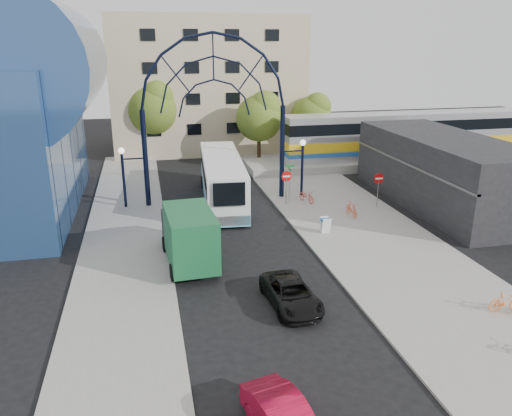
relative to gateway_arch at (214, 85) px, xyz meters
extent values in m
plane|color=black|center=(0.00, -14.00, -8.56)|extent=(120.00, 120.00, 0.00)
cube|color=gray|center=(8.00, -10.00, -8.50)|extent=(8.00, 56.00, 0.12)
cube|color=gray|center=(-6.50, -8.00, -8.50)|extent=(5.00, 50.00, 0.12)
cylinder|color=black|center=(-5.00, 0.00, -5.06)|extent=(0.36, 0.36, 7.00)
cylinder|color=black|center=(5.00, 0.00, -5.06)|extent=(0.36, 0.36, 7.00)
cylinder|color=black|center=(-6.60, 0.00, -6.56)|extent=(0.20, 0.20, 4.00)
cylinder|color=black|center=(6.60, 0.00, -6.56)|extent=(0.20, 0.20, 4.00)
sphere|color=white|center=(-6.60, 0.00, -4.36)|extent=(0.44, 0.44, 0.44)
sphere|color=white|center=(6.60, 0.00, -4.36)|extent=(0.44, 0.44, 0.44)
cylinder|color=slate|center=(4.80, -2.00, -7.34)|extent=(0.06, 0.06, 2.20)
cylinder|color=red|center=(4.80, -2.00, -6.34)|extent=(0.80, 0.04, 0.80)
cube|color=white|center=(4.80, -2.03, -6.34)|extent=(0.55, 0.02, 0.12)
cylinder|color=slate|center=(11.00, -4.00, -7.34)|extent=(0.06, 0.06, 2.20)
cylinder|color=red|center=(11.00, -4.00, -6.34)|extent=(0.76, 0.04, 0.76)
cube|color=white|center=(11.00, -4.03, -6.34)|extent=(0.55, 0.02, 0.12)
cylinder|color=slate|center=(5.20, -1.40, -7.04)|extent=(0.05, 0.05, 2.80)
cube|color=#146626|center=(5.20, -1.40, -5.74)|extent=(0.70, 0.03, 0.18)
cube|color=#146626|center=(5.20, -1.40, -5.99)|extent=(0.03, 0.70, 0.18)
cube|color=white|center=(5.60, -8.20, -7.94)|extent=(0.55, 0.26, 0.99)
cube|color=white|center=(5.60, -7.85, -7.94)|extent=(0.55, 0.26, 0.99)
cube|color=#1E59A5|center=(5.60, -8.02, -7.61)|extent=(0.55, 0.42, 0.14)
cylinder|color=navy|center=(-12.00, 1.00, 1.44)|extent=(9.00, 16.00, 9.00)
cube|color=black|center=(16.00, -4.00, -6.06)|extent=(6.00, 16.00, 5.00)
cube|color=#CBB98D|center=(2.00, 21.00, -1.56)|extent=(20.00, 12.00, 14.00)
cube|color=gray|center=(20.00, 8.00, -8.16)|extent=(32.00, 5.00, 0.80)
cube|color=#B7B7BC|center=(20.00, 8.00, -5.66)|extent=(25.00, 3.00, 4.20)
cube|color=gold|center=(20.00, 8.00, -6.26)|extent=(25.10, 3.05, 0.90)
cube|color=black|center=(20.00, 8.00, -4.66)|extent=(25.05, 3.05, 1.00)
cube|color=#1E59A5|center=(20.00, 8.00, -6.96)|extent=(25.10, 3.05, 0.35)
cylinder|color=#382314|center=(6.00, 12.00, -7.30)|extent=(0.36, 0.36, 2.52)
sphere|color=#3A5917|center=(6.00, 12.00, -4.22)|extent=(4.48, 4.48, 4.48)
sphere|color=#3A5917|center=(6.50, 11.70, -3.10)|extent=(3.08, 3.08, 3.08)
cylinder|color=#382314|center=(-4.00, 16.00, -7.12)|extent=(0.36, 0.36, 2.88)
sphere|color=#3A5917|center=(-4.00, 16.00, -3.60)|extent=(5.12, 5.12, 5.12)
sphere|color=#3A5917|center=(-3.50, 15.70, -2.32)|extent=(3.52, 3.52, 3.52)
cylinder|color=#382314|center=(12.00, 14.00, -7.39)|extent=(0.36, 0.36, 2.34)
sphere|color=#3A5917|center=(12.00, 14.00, -4.53)|extent=(4.16, 4.16, 4.16)
sphere|color=#3A5917|center=(12.50, 13.70, -3.49)|extent=(2.86, 2.86, 2.86)
cube|color=white|center=(0.43, -0.01, -6.71)|extent=(3.72, 12.35, 3.07)
cube|color=#61BCDA|center=(0.43, -0.01, -7.97)|extent=(3.75, 12.35, 0.74)
cube|color=black|center=(0.43, -0.01, -6.07)|extent=(3.75, 12.11, 0.95)
cube|color=black|center=(-0.09, -6.14, -6.12)|extent=(2.00, 0.32, 1.48)
cube|color=black|center=(0.95, 6.00, -6.86)|extent=(2.54, 0.40, 1.69)
cylinder|color=black|center=(-0.56, 3.86, -8.05)|extent=(0.38, 1.04, 1.02)
cylinder|color=black|center=(2.07, 3.64, -8.05)|extent=(0.38, 1.04, 1.02)
cylinder|color=black|center=(-1.26, -4.38, -8.05)|extent=(0.38, 1.04, 1.02)
cylinder|color=black|center=(1.36, -4.61, -8.05)|extent=(0.38, 1.04, 1.02)
cube|color=black|center=(-3.16, -8.29, -7.49)|extent=(2.34, 2.43, 2.13)
cube|color=black|center=(-3.22, -7.13, -7.06)|extent=(1.93, 0.20, 0.97)
cube|color=#185D33|center=(-3.00, -11.18, -6.72)|extent=(2.55, 4.56, 2.70)
cylinder|color=black|center=(-4.25, -8.63, -8.09)|extent=(0.30, 0.94, 0.93)
cylinder|color=black|center=(-2.03, -8.52, -8.09)|extent=(0.30, 0.94, 0.93)
cylinder|color=black|center=(-4.05, -12.40, -8.09)|extent=(0.30, 0.94, 0.93)
cylinder|color=black|center=(-1.83, -12.28, -8.09)|extent=(0.30, 0.94, 0.93)
imported|color=black|center=(1.01, -16.04, -7.97)|extent=(2.21, 4.36, 1.18)
imported|color=red|center=(6.43, -1.78, -7.99)|extent=(1.12, 1.80, 0.89)
imported|color=#F15E30|center=(8.43, -5.43, -7.94)|extent=(0.56, 1.67, 0.99)
imported|color=orange|center=(10.01, -18.77, -7.96)|extent=(1.61, 0.60, 0.94)
camera|label=1|loc=(-4.95, -35.29, 2.85)|focal=35.00mm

